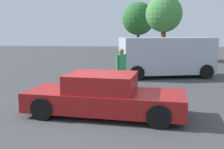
{
  "coord_description": "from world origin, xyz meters",
  "views": [
    {
      "loc": [
        1.28,
        -7.33,
        2.41
      ],
      "look_at": [
        0.31,
        2.2,
        0.9
      ],
      "focal_mm": 42.42,
      "sensor_mm": 36.0,
      "label": 1
    }
  ],
  "objects": [
    {
      "name": "ground_plane",
      "position": [
        0.0,
        0.0,
        0.0
      ],
      "size": [
        80.0,
        80.0,
        0.0
      ],
      "primitive_type": "plane",
      "color": "#424244"
    },
    {
      "name": "tree_back_right",
      "position": [
        3.39,
        16.55,
        4.0
      ],
      "size": [
        3.18,
        3.18,
        5.64
      ],
      "color": "brown",
      "rests_on": "ground_plane"
    },
    {
      "name": "van_white",
      "position": [
        2.77,
        7.45,
        1.17
      ],
      "size": [
        5.3,
        3.24,
        2.15
      ],
      "rotation": [
        0.0,
        0.0,
        3.38
      ],
      "color": "#B2B7C1",
      "rests_on": "ground_plane"
    },
    {
      "name": "tree_back_center",
      "position": [
        1.15,
        23.58,
        3.98
      ],
      "size": [
        3.72,
        3.72,
        5.86
      ],
      "color": "brown",
      "rests_on": "ground_plane"
    },
    {
      "name": "sedan_foreground",
      "position": [
        0.28,
        0.2,
        0.57
      ],
      "size": [
        4.77,
        2.28,
        1.24
      ],
      "rotation": [
        0.0,
        0.0,
        -0.11
      ],
      "color": "maroon",
      "rests_on": "ground_plane"
    },
    {
      "name": "pedestrian",
      "position": [
        0.53,
        3.85,
        1.05
      ],
      "size": [
        0.43,
        0.48,
        1.75
      ],
      "rotation": [
        0.0,
        0.0,
        5.68
      ],
      "color": "gray",
      "rests_on": "ground_plane"
    }
  ]
}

